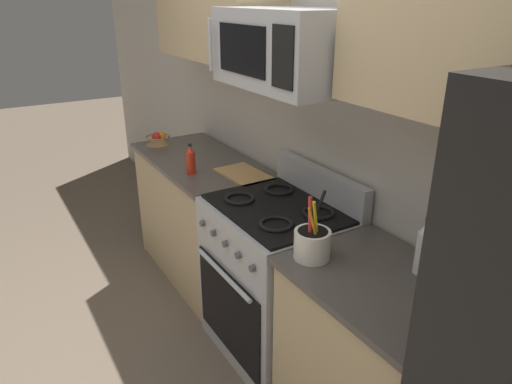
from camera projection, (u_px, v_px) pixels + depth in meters
name	position (u px, v px, depth m)	size (l,w,h in m)	color
wall_back	(337.00, 129.00, 2.56)	(8.00, 0.10, 2.60)	beige
counter_left	(202.00, 217.00, 3.48)	(1.20, 0.62, 0.91)	tan
range_oven	(277.00, 279.00, 2.70)	(0.76, 0.66, 1.09)	#B2B5BA
counter_right	(375.00, 367.00, 2.08)	(0.79, 0.62, 0.91)	tan
microwave	(286.00, 49.00, 2.22)	(0.75, 0.44, 0.36)	#B2B5BA
upper_cabinets_left	(215.00, 6.00, 3.01)	(1.19, 0.34, 0.66)	tan
upper_cabinets_right	(452.00, 16.00, 1.59)	(0.78, 0.34, 0.66)	tan
utensil_crock	(312.00, 243.00, 2.04)	(0.16, 0.16, 0.32)	white
fruit_basket	(158.00, 138.00, 3.61)	(0.19, 0.19, 0.09)	#9E7A4C
cutting_board	(244.00, 175.00, 2.99)	(0.38, 0.23, 0.02)	tan
bottle_hot_sauce	(191.00, 160.00, 3.00)	(0.06, 0.06, 0.20)	red
bottle_vinegar	(425.00, 248.00, 1.91)	(0.07, 0.07, 0.25)	silver
prep_bowl	(434.00, 311.00, 1.67)	(0.14, 0.14, 0.05)	#D1662D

